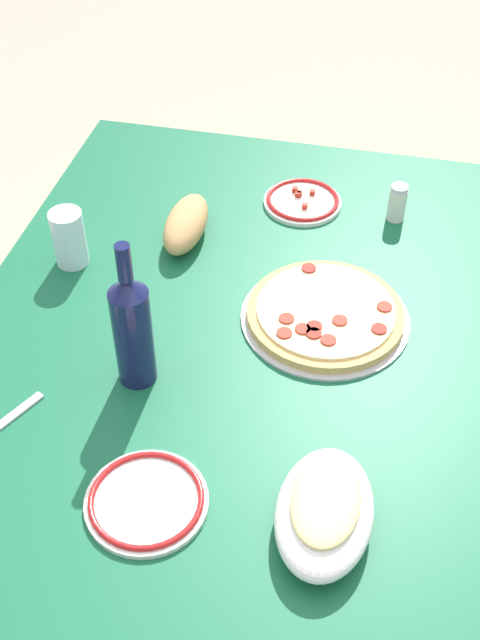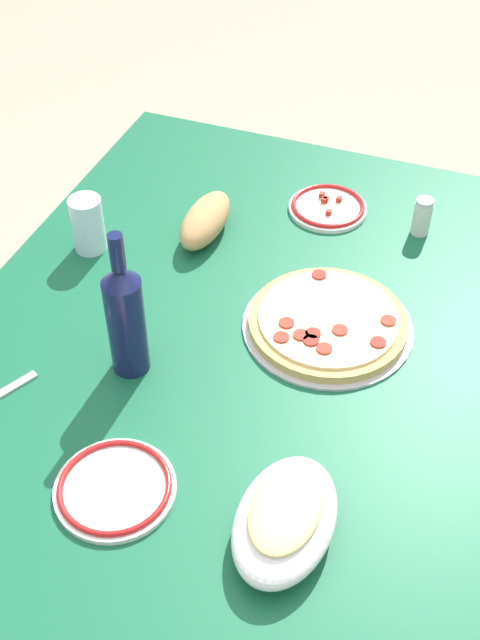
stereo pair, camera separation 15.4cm
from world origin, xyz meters
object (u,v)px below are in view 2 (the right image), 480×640
Objects in this scene: water_glass at (88,224)px; bread_loaf at (205,220)px; pepperoni_pizza at (328,322)px; baked_pasta_dish at (285,518)px; side_plate_far at (328,207)px; wine_bottle at (126,317)px; dining_table at (240,368)px; side_plate_near at (115,488)px; spice_shaker at (422,217)px.

water_glass reaches higher than bread_loaf.
pepperoni_pizza is 1.38× the size of baked_pasta_dish.
wine_bottle is at bearing 161.02° from side_plate_far.
pepperoni_pizza reaches higher than side_plate_far.
bread_loaf reaches higher than side_plate_far.
side_plate_near is at bearing 171.89° from dining_table.
wine_bottle is at bearing 144.53° from spice_shaker.
water_glass is 0.25m from bread_loaf.
baked_pasta_dish is 0.85m from side_plate_far.
pepperoni_pizza is 0.46m from baked_pasta_dish.
side_plate_far is at bearing 15.92° from pepperoni_pizza.
wine_bottle reaches higher than baked_pasta_dish.
pepperoni_pizza is at bearing -164.08° from side_plate_far.
bread_loaf reaches higher than dining_table.
side_plate_far is at bearing -7.20° from side_plate_near.
side_plate_near is (-0.54, -0.33, -0.05)m from water_glass.
wine_bottle is (-0.15, 0.16, 0.23)m from dining_table.
water_glass is 0.62× the size of bread_loaf.
dining_table is 7.12× the size of side_plate_near.
pepperoni_pizza is 0.53m from side_plate_near.
side_plate_near is 0.86m from side_plate_far.
water_glass is at bearing 71.71° from dining_table.
water_glass reaches higher than dining_table.
baked_pasta_dish is 0.76m from bread_loaf.
spice_shaker is at bearing -68.67° from bread_loaf.
pepperoni_pizza is (0.07, -0.16, 0.12)m from dining_table.
side_plate_near is at bearing -159.46° from wine_bottle.
side_plate_far is 0.89× the size of bread_loaf.
dining_table is 0.21m from pepperoni_pizza.
wine_bottle reaches higher than pepperoni_pizza.
dining_table is at bearing 29.27° from baked_pasta_dish.
bread_loaf is (0.13, -0.21, -0.02)m from water_glass.
side_plate_far is 0.29m from bread_loaf.
wine_bottle reaches higher than bread_loaf.
baked_pasta_dish is 1.19× the size of bread_loaf.
side_plate_far is at bearing 87.61° from spice_shaker.
spice_shaker reaches higher than bread_loaf.
wine_bottle is at bearing -140.26° from water_glass.
wine_bottle reaches higher than water_glass.
pepperoni_pizza is 1.68× the size of side_plate_near.
dining_table is 16.19× the size of spice_shaker.
side_plate_near is (-0.41, 0.06, 0.11)m from dining_table.
wine_bottle reaches higher than dining_table.
bread_loaf is at bearing 34.36° from dining_table.
dining_table is at bearing -108.29° from water_glass.
baked_pasta_dish is at bearing -122.17° from wine_bottle.
bread_loaf is (0.19, 0.33, 0.02)m from pepperoni_pizza.
pepperoni_pizza is 2.65× the size of water_glass.
baked_pasta_dish is 1.91× the size of water_glass.
pepperoni_pizza is 0.55m from water_glass.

